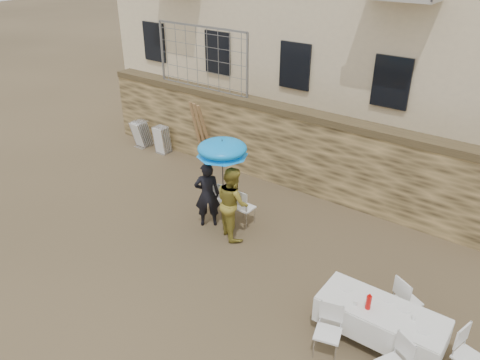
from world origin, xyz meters
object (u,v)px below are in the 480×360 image
Objects in this scene: couple_chair_left at (222,198)px; couple_chair_right at (245,207)px; banquet_table at (382,310)px; woman_dress at (233,202)px; umbrella at (222,151)px; table_chair_side at (469,356)px; chair_stack_right at (166,138)px; chair_stack_left at (146,132)px; soda_bottle at (369,302)px; man_suit at (207,195)px; table_chair_back at (407,300)px; table_chair_front_left at (328,332)px.

couple_chair_right is (0.70, 0.00, 0.00)m from couple_chair_left.
couple_chair_left is 0.46× the size of banquet_table.
woman_dress is 4.16m from banquet_table.
table_chair_side is at bearing -11.35° from umbrella.
couple_chair_left reaches higher than chair_stack_right.
woman_dress reaches higher than chair_stack_left.
table_chair_side is (6.14, -1.60, 0.00)m from couple_chair_left.
table_chair_side is at bearing -19.73° from chair_stack_right.
banquet_table is 1.43m from table_chair_side.
woman_dress is at bearing 161.05° from soda_bottle.
man_suit is 5.41m from chair_stack_left.
man_suit is at bearing -165.96° from umbrella.
table_chair_back reaches higher than chair_stack_left.
couple_chair_right is 5.82m from chair_stack_left.
couple_chair_right reaches higher than chair_stack_right.
couple_chair_left and table_chair_back have the same top height.
umbrella is at bearing 58.26° from couple_chair_right.
man_suit is at bearing 96.02° from table_chair_side.
chair_stack_right is at bearing -47.56° from couple_chair_left.
table_chair_front_left is at bearing -26.49° from chair_stack_left.
umbrella reaches higher than chair_stack_right.
woman_dress is at bearing 97.15° from couple_chair_right.
woman_dress is 1.90× the size of chair_stack_left.
banquet_table is (4.74, -1.15, -0.10)m from man_suit.
chair_stack_left is (-9.71, 2.89, -0.02)m from table_chair_back.
chair_stack_left is (-5.17, 2.44, -1.57)m from umbrella.
woman_dress is 0.68m from couple_chair_right.
soda_bottle is at bearing 41.15° from table_chair_front_left.
table_chair_back is at bearing 75.49° from table_chair_side.
couple_chair_right is at bearing 56.31° from umbrella.
soda_bottle is at bearing -24.54° from chair_stack_right.
couple_chair_right and table_chair_front_left have the same top height.
man_suit is at bearing -28.02° from chair_stack_left.
couple_chair_right is at bearing 16.77° from table_chair_back.
table_chair_back is at bearing 75.96° from banquet_table.
soda_bottle is 0.27× the size of table_chair_side.
couple_chair_left is 1.04× the size of chair_stack_left.
man_suit reaches higher than table_chair_side.
man_suit reaches higher than table_chair_front_left.
table_chair_side is 1.04× the size of chair_stack_left.
couple_chair_right is at bearing 89.34° from table_chair_side.
woman_dress is 6.73× the size of soda_bottle.
soda_bottle is at bearing 156.22° from couple_chair_right.
couple_chair_right is at bearing 154.26° from soda_bottle.
man_suit is 1.72× the size of couple_chair_left.
chair_stack_left is (-5.52, 2.54, -0.41)m from woman_dress.
umbrella reaches higher than chair_stack_left.
chair_stack_right is (-8.41, 3.84, -0.45)m from soda_bottle.
woman_dress is 5.28m from chair_stack_right.
couple_chair_left is at bearing 1.95° from couple_chair_right.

